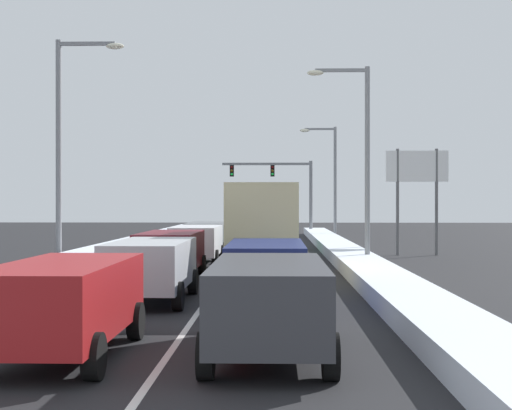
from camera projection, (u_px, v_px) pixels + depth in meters
name	position (u px, v px, depth m)	size (l,w,h in m)	color
ground_plane	(226.00, 273.00, 28.70)	(144.01, 144.01, 0.00)	black
lane_stripe_between_right_lane_and_center_lane	(234.00, 261.00, 34.23)	(0.14, 60.93, 0.01)	silver
snow_bank_right_shoulder	(349.00, 256.00, 34.10)	(1.77, 60.93, 0.53)	silver
snow_bank_left_shoulder	(120.00, 252.00, 34.37)	(1.89, 60.93, 0.83)	silver
suv_charcoal_right_lane_nearest	(269.00, 300.00, 13.01)	(2.16, 4.90, 1.67)	#38383D
suv_navy_right_lane_second	(266.00, 268.00, 19.36)	(2.16, 4.90, 1.67)	navy
box_truck_right_lane_third	(263.00, 225.00, 26.54)	(2.53, 7.20, 3.36)	#937F60
sedan_black_right_lane_fourth	(270.00, 244.00, 34.87)	(2.00, 4.50, 1.51)	black
suv_green_right_lane_fifth	(272.00, 233.00, 41.90)	(2.16, 4.90, 1.67)	#1E5633
suv_red_center_lane_nearest	(63.00, 299.00, 13.04)	(2.16, 4.90, 1.67)	maroon
suv_silver_center_lane_second	(151.00, 265.00, 20.31)	(2.16, 4.90, 1.67)	#B7BABF
suv_maroon_center_lane_third	(170.00, 251.00, 26.29)	(2.16, 4.90, 1.67)	maroon
suv_white_center_lane_fourth	(197.00, 241.00, 32.91)	(2.16, 4.90, 1.67)	silver
suv_gray_center_lane_fifth	(207.00, 235.00, 38.85)	(2.16, 4.90, 1.67)	slate
traffic_light_gantry	(283.00, 181.00, 61.83)	(7.54, 0.47, 6.20)	slate
street_lamp_right_near	(359.00, 148.00, 31.31)	(2.66, 0.36, 8.47)	gray
street_lamp_right_mid	(330.00, 172.00, 53.45)	(2.66, 0.36, 8.18)	gray
street_lamp_left_mid	(67.00, 135.00, 28.63)	(2.66, 0.36, 9.01)	gray
roadside_sign_right	(417.00, 177.00, 38.21)	(3.20, 0.16, 5.50)	#59595B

